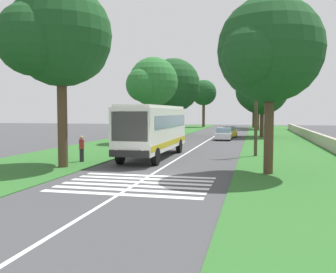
# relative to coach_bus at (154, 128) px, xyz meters

# --- Properties ---
(ground) EXTENTS (160.00, 160.00, 0.00)m
(ground) POSITION_rel_coach_bus_xyz_m (-7.52, -1.80, -2.15)
(ground) COLOR #424244
(grass_verge_left) EXTENTS (120.00, 8.00, 0.04)m
(grass_verge_left) POSITION_rel_coach_bus_xyz_m (7.48, 6.40, -2.13)
(grass_verge_left) COLOR #2D6628
(grass_verge_left) RESTS_ON ground
(grass_verge_right) EXTENTS (120.00, 8.00, 0.04)m
(grass_verge_right) POSITION_rel_coach_bus_xyz_m (7.48, -10.00, -2.13)
(grass_verge_right) COLOR #2D6628
(grass_verge_right) RESTS_ON ground
(centre_line) EXTENTS (110.00, 0.16, 0.01)m
(centre_line) POSITION_rel_coach_bus_xyz_m (7.48, -1.80, -2.14)
(centre_line) COLOR silver
(centre_line) RESTS_ON ground
(coach_bus) EXTENTS (11.16, 2.62, 3.73)m
(coach_bus) POSITION_rel_coach_bus_xyz_m (0.00, 0.00, 0.00)
(coach_bus) COLOR silver
(coach_bus) RESTS_ON ground
(zebra_crossing) EXTENTS (4.95, 6.80, 0.01)m
(zebra_crossing) POSITION_rel_coach_bus_xyz_m (-9.90, -1.80, -2.14)
(zebra_crossing) COLOR silver
(zebra_crossing) RESTS_ON ground
(trailing_car_0) EXTENTS (4.30, 1.78, 1.43)m
(trailing_car_0) POSITION_rel_coach_bus_xyz_m (18.61, -3.56, -1.48)
(trailing_car_0) COLOR silver
(trailing_car_0) RESTS_ON ground
(trailing_car_1) EXTENTS (4.30, 1.78, 1.43)m
(trailing_car_1) POSITION_rel_coach_bus_xyz_m (24.09, -3.89, -1.48)
(trailing_car_1) COLOR gold
(trailing_car_1) RESTS_ON ground
(roadside_tree_left_0) EXTENTS (6.38, 5.18, 9.03)m
(roadside_tree_left_0) POSITION_rel_coach_bus_xyz_m (12.67, 3.59, 4.16)
(roadside_tree_left_0) COLOR #3D2D1E
(roadside_tree_left_0) RESTS_ON grass_verge_left
(roadside_tree_left_1) EXTENTS (8.55, 7.25, 10.50)m
(roadside_tree_left_1) POSITION_rel_coach_bus_xyz_m (24.29, 3.95, 4.58)
(roadside_tree_left_1) COLOR #4C3826
(roadside_tree_left_1) RESTS_ON grass_verge_left
(roadside_tree_left_2) EXTENTS (6.14, 5.47, 10.14)m
(roadside_tree_left_2) POSITION_rel_coach_bus_xyz_m (55.13, 3.82, 5.15)
(roadside_tree_left_2) COLOR #4C3826
(roadside_tree_left_2) RESTS_ON grass_verge_left
(roadside_tree_left_3) EXTENTS (7.34, 5.90, 10.62)m
(roadside_tree_left_3) POSITION_rel_coach_bus_xyz_m (-5.90, 4.14, 5.36)
(roadside_tree_left_3) COLOR #4C3826
(roadside_tree_left_3) RESTS_ON grass_verge_left
(roadside_tree_right_0) EXTENTS (8.45, 6.79, 9.71)m
(roadside_tree_right_0) POSITION_rel_coach_bus_xyz_m (24.42, -7.78, 4.00)
(roadside_tree_right_0) COLOR #4C3826
(roadside_tree_right_0) RESTS_ON grass_verge_right
(roadside_tree_right_1) EXTENTS (6.73, 5.51, 8.29)m
(roadside_tree_right_1) POSITION_rel_coach_bus_xyz_m (45.96, -7.56, 3.29)
(roadside_tree_right_1) COLOR brown
(roadside_tree_right_1) RESTS_ON grass_verge_right
(roadside_tree_right_2) EXTENTS (7.04, 5.93, 11.39)m
(roadside_tree_right_2) POSITION_rel_coach_bus_xyz_m (54.36, -6.70, 6.14)
(roadside_tree_right_2) COLOR #3D2D1E
(roadside_tree_right_2) RESTS_ON grass_verge_right
(roadside_tree_right_3) EXTENTS (6.06, 5.46, 9.19)m
(roadside_tree_right_3) POSITION_rel_coach_bus_xyz_m (-5.80, -7.65, 4.23)
(roadside_tree_right_3) COLOR #4C3826
(roadside_tree_right_3) RESTS_ON grass_verge_right
(utility_pole) EXTENTS (0.24, 1.40, 7.25)m
(utility_pole) POSITION_rel_coach_bus_xyz_m (2.26, -7.14, 1.66)
(utility_pole) COLOR #473828
(utility_pole) RESTS_ON grass_verge_right
(roadside_wall) EXTENTS (70.00, 0.40, 1.07)m
(roadside_wall) POSITION_rel_coach_bus_xyz_m (12.48, -13.40, -1.57)
(roadside_wall) COLOR #B2A893
(roadside_wall) RESTS_ON grass_verge_right
(pedestrian) EXTENTS (0.34, 0.34, 1.69)m
(pedestrian) POSITION_rel_coach_bus_xyz_m (-3.55, 3.95, -1.24)
(pedestrian) COLOR #26262D
(pedestrian) RESTS_ON grass_verge_left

